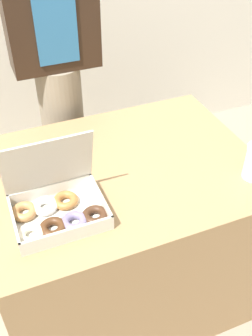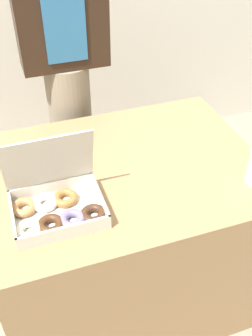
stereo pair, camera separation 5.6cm
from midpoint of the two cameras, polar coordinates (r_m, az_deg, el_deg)
The scene contains 4 objects.
ground_plane at distance 2.05m, azimuth -1.28°, elevation -16.99°, with size 14.00×14.00×0.00m, color gray.
table at distance 1.74m, azimuth -1.46°, elevation -9.87°, with size 1.03×0.78×0.78m.
donut_box at distance 1.27m, azimuth -11.43°, elevation -5.74°, with size 0.31×0.22×0.27m.
person_customer at distance 1.78m, azimuth -11.16°, elevation 15.55°, with size 0.37×0.22×1.80m.
Camera 1 is at (-0.41, -1.05, 1.71)m, focal length 42.00 mm.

